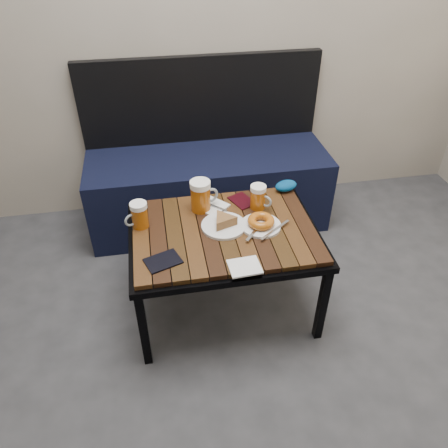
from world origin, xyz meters
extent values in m
cube|color=black|center=(0.25, 1.74, 0.23)|extent=(1.40, 0.50, 0.45)
cube|color=black|center=(0.25, 1.97, 0.70)|extent=(1.40, 0.05, 0.50)
cube|color=black|center=(-0.18, 0.74, 0.21)|extent=(0.04, 0.03, 0.42)
cube|color=black|center=(0.60, 0.74, 0.21)|extent=(0.03, 0.03, 0.42)
cube|color=black|center=(-0.18, 1.30, 0.21)|extent=(0.04, 0.04, 0.42)
cube|color=black|center=(0.60, 1.30, 0.21)|extent=(0.03, 0.04, 0.42)
cube|color=black|center=(0.21, 1.02, 0.43)|extent=(0.84, 0.62, 0.03)
cube|color=#331A0B|center=(0.21, 1.02, 0.46)|extent=(0.80, 0.58, 0.02)
cylinder|color=#A34E0D|center=(-0.15, 1.11, 0.52)|extent=(0.10, 0.10, 0.10)
cylinder|color=white|center=(-0.15, 1.11, 0.58)|extent=(0.08, 0.08, 0.02)
torus|color=#8C999E|center=(-0.19, 1.09, 0.52)|extent=(0.06, 0.04, 0.06)
cylinder|color=#A34E0D|center=(0.13, 1.19, 0.53)|extent=(0.11, 0.11, 0.12)
cylinder|color=white|center=(0.13, 1.19, 0.61)|extent=(0.09, 0.09, 0.03)
torus|color=#8C999E|center=(0.18, 1.20, 0.53)|extent=(0.08, 0.04, 0.08)
cylinder|color=#A34E0D|center=(0.40, 1.16, 0.52)|extent=(0.10, 0.10, 0.10)
cylinder|color=white|center=(0.40, 1.16, 0.58)|extent=(0.07, 0.07, 0.02)
torus|color=#8C999E|center=(0.43, 1.13, 0.52)|extent=(0.05, 0.05, 0.06)
cylinder|color=white|center=(0.21, 1.03, 0.48)|extent=(0.20, 0.20, 0.01)
cylinder|color=white|center=(0.38, 1.01, 0.48)|extent=(0.18, 0.18, 0.01)
torus|color=#8C3A0C|center=(0.38, 1.01, 0.50)|extent=(0.12, 0.12, 0.04)
cube|color=#A5A8AD|center=(0.43, 0.96, 0.49)|extent=(0.16, 0.12, 0.00)
cube|color=#A5A8AD|center=(0.33, 0.96, 0.49)|extent=(0.10, 0.11, 0.00)
cube|color=white|center=(0.19, 1.20, 0.48)|extent=(0.18, 0.18, 0.01)
cube|color=#A5A8AD|center=(0.19, 1.20, 0.48)|extent=(0.13, 0.13, 0.00)
cube|color=white|center=(0.25, 0.76, 0.48)|extent=(0.13, 0.11, 0.01)
cube|color=black|center=(-0.07, 0.85, 0.48)|extent=(0.16, 0.14, 0.01)
cube|color=black|center=(0.34, 1.22, 0.48)|extent=(0.13, 0.15, 0.01)
ellipsoid|color=navy|center=(0.57, 1.28, 0.50)|extent=(0.13, 0.10, 0.05)
camera|label=1|loc=(-0.06, -0.48, 1.65)|focal=35.00mm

